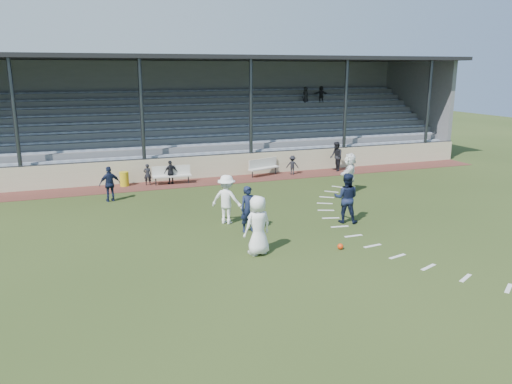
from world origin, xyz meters
The scene contains 19 objects.
ground centered at (0.00, 0.00, 0.00)m, with size 90.00×90.00×0.00m, color #2B3917.
cinder_track centered at (0.00, 10.50, 0.01)m, with size 34.00×2.00×0.02m, color #4F251F.
retaining_wall centered at (0.00, 11.55, 0.60)m, with size 34.00×0.18×1.20m, color #BEB492.
bench_left centered at (-1.78, 10.56, 0.58)m, with size 2.01×0.53×0.95m.
bench_right centered at (3.49, 10.92, 0.58)m, with size 2.02×1.11×0.95m.
trash_bin centered at (-4.16, 10.90, 0.39)m, with size 0.46×0.46×0.74m, color gold.
football centered at (1.72, -1.05, 0.10)m, with size 0.20×0.20×0.20m, color red.
player_white_lead centered at (-1.02, -0.52, 0.98)m, with size 0.96×0.62×1.96m, color white.
player_navy_lead centered at (-0.56, 1.78, 0.86)m, with size 0.63×0.41×1.73m, color #131B36.
player_navy_mid centered at (3.41, 1.59, 0.98)m, with size 0.96×0.75×1.97m, color #131B36.
player_white_wing centered at (-1.01, 3.04, 0.96)m, with size 1.24×0.72×1.93m, color white.
player_navy_wing centered at (-5.04, 8.04, 0.81)m, with size 0.95×0.39×1.62m, color #131B36.
player_white_back centered at (6.03, 5.82, 0.98)m, with size 1.81×0.58×1.95m, color white.
official centered at (7.97, 10.69, 0.88)m, with size 0.84×0.65×1.72m, color black.
sub_left_near centered at (-3.00, 10.72, 0.58)m, with size 0.41×0.27×1.11m, color black.
sub_left_far centered at (-1.83, 10.52, 0.64)m, with size 0.73×0.30×1.24m, color black.
sub_right centered at (5.14, 10.63, 0.56)m, with size 0.70×0.40×1.08m, color black.
grandstand centered at (0.01, 16.26, 2.20)m, with size 34.60×9.00×6.61m.
penalty_arc centered at (4.12, 0.00, 0.01)m, with size 3.89×14.63×0.01m.
Camera 1 is at (-6.28, -14.90, 5.88)m, focal length 35.00 mm.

